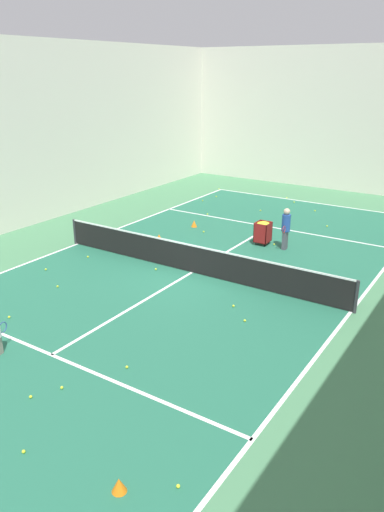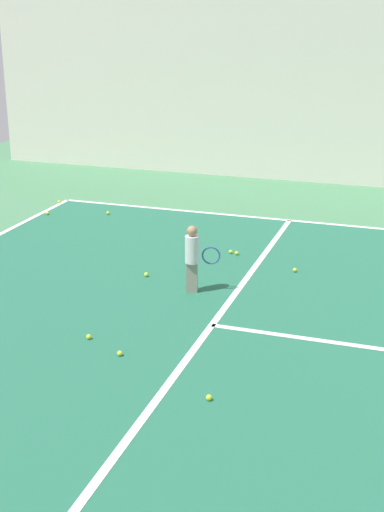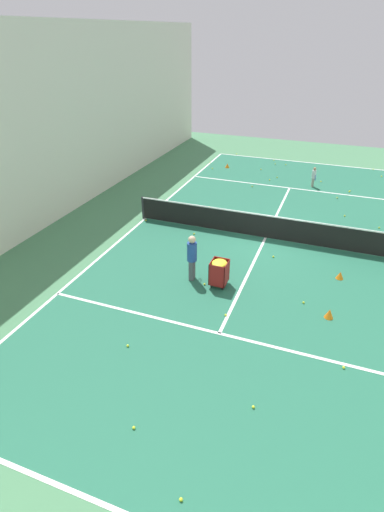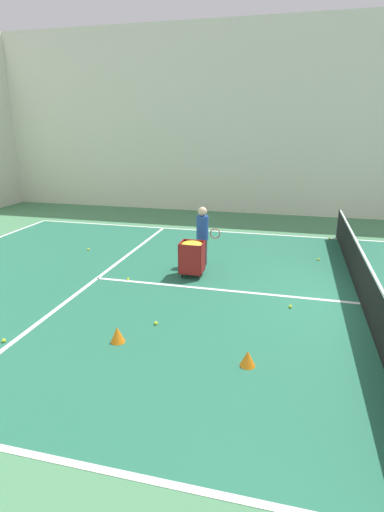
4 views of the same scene
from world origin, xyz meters
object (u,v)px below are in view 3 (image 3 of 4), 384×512
(coach_at_net, at_px, (192,255))
(ball_cart, at_px, (219,269))
(player_near_baseline, at_px, (314,176))
(training_cone_0, at_px, (329,314))
(training_cone_1, at_px, (227,165))
(tennis_net, at_px, (267,226))

(coach_at_net, bearing_deg, ball_cart, -96.26)
(player_near_baseline, relative_size, ball_cart, 1.15)
(training_cone_0, relative_size, training_cone_1, 1.11)
(ball_cart, height_order, training_cone_1, ball_cart)
(coach_at_net, bearing_deg, player_near_baseline, -17.41)
(player_near_baseline, bearing_deg, coach_at_net, -27.74)
(tennis_net, xyz_separation_m, training_cone_0, (-2.78, 4.45, -0.37))
(player_near_baseline, relative_size, training_cone_0, 3.64)
(tennis_net, height_order, training_cone_1, tennis_net)
(coach_at_net, relative_size, ball_cart, 1.76)
(ball_cart, bearing_deg, tennis_net, -100.59)
(coach_at_net, height_order, training_cone_1, coach_at_net)
(coach_at_net, distance_m, training_cone_1, 12.71)
(coach_at_net, xyz_separation_m, ball_cart, (-0.96, 0.06, -0.28))
(player_near_baseline, distance_m, training_cone_0, 11.48)
(tennis_net, relative_size, ball_cart, 12.05)
(training_cone_0, bearing_deg, ball_cart, -7.76)
(training_cone_0, height_order, training_cone_1, training_cone_0)
(player_near_baseline, distance_m, training_cone_1, 5.50)
(training_cone_1, bearing_deg, coach_at_net, 101.04)
(player_near_baseline, relative_size, training_cone_1, 4.05)
(training_cone_0, bearing_deg, training_cone_1, -61.97)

